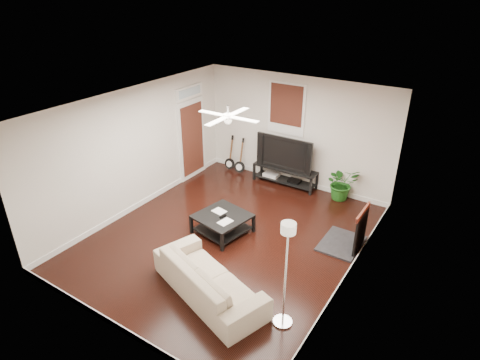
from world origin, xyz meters
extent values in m
cube|color=black|center=(0.00, 0.00, 0.00)|extent=(5.00, 6.00, 0.01)
cube|color=white|center=(0.00, 0.00, 2.80)|extent=(5.00, 6.00, 0.01)
cube|color=silver|center=(0.00, 3.00, 1.40)|extent=(5.00, 0.01, 2.80)
cube|color=silver|center=(0.00, -3.00, 1.40)|extent=(5.00, 0.01, 2.80)
cube|color=silver|center=(-2.50, 0.00, 1.40)|extent=(0.01, 6.00, 2.80)
cube|color=silver|center=(2.50, 0.00, 1.40)|extent=(0.01, 6.00, 2.80)
cube|color=brown|center=(2.49, 1.00, 1.40)|extent=(0.02, 2.20, 2.80)
cube|color=black|center=(2.20, 1.00, 0.46)|extent=(0.80, 1.10, 0.92)
cube|color=#3C1710|center=(-0.30, 2.97, 1.95)|extent=(1.00, 0.06, 1.30)
cube|color=white|center=(-2.46, 1.90, 1.25)|extent=(0.08, 1.00, 2.50)
cube|color=black|center=(-0.15, 2.78, 0.24)|extent=(1.68, 0.45, 0.47)
imported|color=black|center=(-0.15, 2.80, 0.90)|extent=(1.50, 0.20, 0.87)
cube|color=black|center=(-0.22, 0.06, 0.21)|extent=(1.15, 1.15, 0.41)
imported|color=#BCA58D|center=(0.67, -1.61, 0.33)|extent=(2.42, 1.57, 0.66)
imported|color=#1E5D1A|center=(1.35, 2.82, 0.42)|extent=(1.00, 0.98, 0.84)
camera|label=1|loc=(3.99, -5.80, 4.82)|focal=30.35mm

